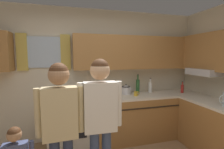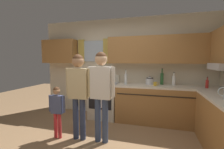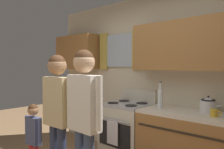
{
  "view_description": "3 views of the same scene",
  "coord_description": "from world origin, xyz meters",
  "px_view_note": "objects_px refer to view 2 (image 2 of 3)",
  "views": [
    {
      "loc": [
        -0.4,
        -1.43,
        1.66
      ],
      "look_at": [
        0.15,
        0.61,
        1.43
      ],
      "focal_mm": 26.16,
      "sensor_mm": 36.0,
      "label": 1
    },
    {
      "loc": [
        0.86,
        -2.19,
        1.49
      ],
      "look_at": [
        -0.03,
        0.95,
        1.19
      ],
      "focal_mm": 24.51,
      "sensor_mm": 36.0,
      "label": 2
    },
    {
      "loc": [
        1.64,
        -1.13,
        1.47
      ],
      "look_at": [
        0.06,
        0.65,
        1.38
      ],
      "focal_mm": 35.11,
      "sensor_mm": 36.0,
      "label": 3
    }
  ],
  "objects_px": {
    "bottle_sauce_red": "(207,84)",
    "adult_holding_child": "(79,87)",
    "adult_in_plaid": "(101,86)",
    "mug_mustard_yellow": "(155,84)",
    "bottle_milk_white": "(174,80)",
    "stovetop_kettle": "(150,80)",
    "bottle_tall_clear": "(126,79)",
    "stove_oven": "(104,99)",
    "bottle_wine_green": "(162,78)",
    "small_child": "(57,106)"
  },
  "relations": [
    {
      "from": "bottle_sauce_red",
      "to": "adult_holding_child",
      "type": "bearing_deg",
      "value": -154.72
    },
    {
      "from": "bottle_sauce_red",
      "to": "adult_in_plaid",
      "type": "relative_size",
      "value": 0.15
    },
    {
      "from": "mug_mustard_yellow",
      "to": "adult_in_plaid",
      "type": "height_order",
      "value": "adult_in_plaid"
    },
    {
      "from": "bottle_milk_white",
      "to": "stovetop_kettle",
      "type": "relative_size",
      "value": 1.14
    },
    {
      "from": "bottle_tall_clear",
      "to": "stove_oven",
      "type": "bearing_deg",
      "value": 176.87
    },
    {
      "from": "bottle_wine_green",
      "to": "bottle_tall_clear",
      "type": "bearing_deg",
      "value": -165.58
    },
    {
      "from": "adult_in_plaid",
      "to": "bottle_wine_green",
      "type": "bearing_deg",
      "value": 51.91
    },
    {
      "from": "adult_in_plaid",
      "to": "small_child",
      "type": "bearing_deg",
      "value": -173.4
    },
    {
      "from": "adult_holding_child",
      "to": "adult_in_plaid",
      "type": "bearing_deg",
      "value": 3.18
    },
    {
      "from": "stovetop_kettle",
      "to": "bottle_tall_clear",
      "type": "bearing_deg",
      "value": -163.95
    },
    {
      "from": "stove_oven",
      "to": "bottle_tall_clear",
      "type": "relative_size",
      "value": 3.0
    },
    {
      "from": "stove_oven",
      "to": "bottle_tall_clear",
      "type": "distance_m",
      "value": 0.82
    },
    {
      "from": "bottle_wine_green",
      "to": "stovetop_kettle",
      "type": "distance_m",
      "value": 0.3
    },
    {
      "from": "stove_oven",
      "to": "bottle_milk_white",
      "type": "xyz_separation_m",
      "value": [
        1.71,
        0.14,
        0.55
      ]
    },
    {
      "from": "bottle_wine_green",
      "to": "stovetop_kettle",
      "type": "relative_size",
      "value": 1.44
    },
    {
      "from": "bottle_wine_green",
      "to": "bottle_milk_white",
      "type": "bearing_deg",
      "value": -10.15
    },
    {
      "from": "adult_holding_child",
      "to": "stove_oven",
      "type": "bearing_deg",
      "value": 86.21
    },
    {
      "from": "stove_oven",
      "to": "mug_mustard_yellow",
      "type": "distance_m",
      "value": 1.38
    },
    {
      "from": "bottle_milk_white",
      "to": "bottle_wine_green",
      "type": "xyz_separation_m",
      "value": [
        -0.27,
        0.05,
        0.03
      ]
    },
    {
      "from": "bottle_tall_clear",
      "to": "bottle_wine_green",
      "type": "xyz_separation_m",
      "value": [
        0.86,
        0.22,
        0.01
      ]
    },
    {
      "from": "bottle_milk_white",
      "to": "stovetop_kettle",
      "type": "bearing_deg",
      "value": -179.26
    },
    {
      "from": "stove_oven",
      "to": "stovetop_kettle",
      "type": "distance_m",
      "value": 1.28
    },
    {
      "from": "stovetop_kettle",
      "to": "small_child",
      "type": "height_order",
      "value": "stovetop_kettle"
    },
    {
      "from": "bottle_sauce_red",
      "to": "small_child",
      "type": "bearing_deg",
      "value": -156.79
    },
    {
      "from": "bottle_wine_green",
      "to": "small_child",
      "type": "relative_size",
      "value": 0.39
    },
    {
      "from": "bottle_wine_green",
      "to": "bottle_sauce_red",
      "type": "height_order",
      "value": "bottle_wine_green"
    },
    {
      "from": "stove_oven",
      "to": "bottle_tall_clear",
      "type": "xyz_separation_m",
      "value": [
        0.58,
        -0.03,
        0.57
      ]
    },
    {
      "from": "bottle_milk_white",
      "to": "bottle_tall_clear",
      "type": "xyz_separation_m",
      "value": [
        -1.13,
        -0.17,
        0.02
      ]
    },
    {
      "from": "mug_mustard_yellow",
      "to": "adult_in_plaid",
      "type": "xyz_separation_m",
      "value": [
        -0.93,
        -1.12,
        0.09
      ]
    },
    {
      "from": "small_child",
      "to": "bottle_sauce_red",
      "type": "bearing_deg",
      "value": 23.21
    },
    {
      "from": "mug_mustard_yellow",
      "to": "bottle_tall_clear",
      "type": "bearing_deg",
      "value": 176.59
    },
    {
      "from": "mug_mustard_yellow",
      "to": "stovetop_kettle",
      "type": "xyz_separation_m",
      "value": [
        -0.13,
        0.21,
        0.05
      ]
    },
    {
      "from": "bottle_tall_clear",
      "to": "stovetop_kettle",
      "type": "distance_m",
      "value": 0.6
    },
    {
      "from": "bottle_wine_green",
      "to": "mug_mustard_yellow",
      "type": "height_order",
      "value": "bottle_wine_green"
    },
    {
      "from": "stove_oven",
      "to": "stovetop_kettle",
      "type": "bearing_deg",
      "value": 6.59
    },
    {
      "from": "bottle_wine_green",
      "to": "mug_mustard_yellow",
      "type": "distance_m",
      "value": 0.32
    },
    {
      "from": "bottle_milk_white",
      "to": "adult_in_plaid",
      "type": "relative_size",
      "value": 0.19
    },
    {
      "from": "adult_holding_child",
      "to": "small_child",
      "type": "relative_size",
      "value": 1.61
    },
    {
      "from": "bottle_wine_green",
      "to": "small_child",
      "type": "xyz_separation_m",
      "value": [
        -1.94,
        -1.48,
        -0.43
      ]
    },
    {
      "from": "bottle_sauce_red",
      "to": "adult_holding_child",
      "type": "xyz_separation_m",
      "value": [
        -2.43,
        -1.15,
        0.02
      ]
    },
    {
      "from": "bottle_wine_green",
      "to": "adult_holding_child",
      "type": "distance_m",
      "value": 2.07
    },
    {
      "from": "adult_holding_child",
      "to": "adult_in_plaid",
      "type": "relative_size",
      "value": 0.98
    },
    {
      "from": "bottle_tall_clear",
      "to": "bottle_wine_green",
      "type": "relative_size",
      "value": 0.93
    },
    {
      "from": "stovetop_kettle",
      "to": "adult_holding_child",
      "type": "bearing_deg",
      "value": -132.46
    },
    {
      "from": "stove_oven",
      "to": "adult_holding_child",
      "type": "bearing_deg",
      "value": -93.79
    },
    {
      "from": "stovetop_kettle",
      "to": "adult_holding_child",
      "type": "distance_m",
      "value": 1.83
    },
    {
      "from": "bottle_tall_clear",
      "to": "stovetop_kettle",
      "type": "bearing_deg",
      "value": 16.05
    },
    {
      "from": "mug_mustard_yellow",
      "to": "stovetop_kettle",
      "type": "bearing_deg",
      "value": 122.25
    },
    {
      "from": "mug_mustard_yellow",
      "to": "small_child",
      "type": "height_order",
      "value": "small_child"
    },
    {
      "from": "mug_mustard_yellow",
      "to": "adult_holding_child",
      "type": "xyz_separation_m",
      "value": [
        -1.37,
        -1.14,
        0.06
      ]
    }
  ]
}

